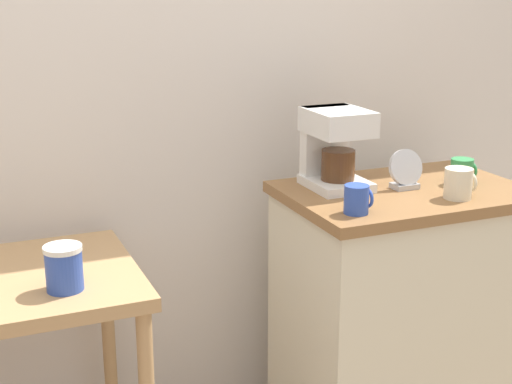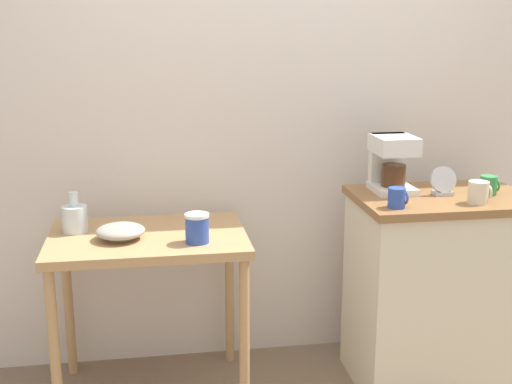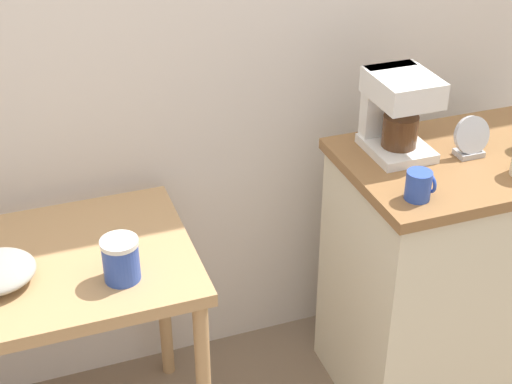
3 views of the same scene
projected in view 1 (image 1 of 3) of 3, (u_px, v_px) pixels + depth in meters
back_wall at (178, 34)px, 2.51m from camera, size 4.40×0.10×2.80m
kitchen_counter at (398, 316)px, 2.56m from camera, size 0.79×0.54×0.92m
canister_enamel at (64, 268)px, 1.98m from camera, size 0.10×0.10×0.13m
coffee_maker at (334, 144)px, 2.43m from camera, size 0.18×0.22×0.26m
mug_small_cream at (459, 183)px, 2.32m from camera, size 0.09×0.09×0.10m
mug_tall_green at (462, 171)px, 2.48m from camera, size 0.08×0.07×0.09m
mug_blue at (357, 199)px, 2.17m from camera, size 0.08×0.07×0.09m
table_clock at (405, 172)px, 2.42m from camera, size 0.12×0.06×0.13m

